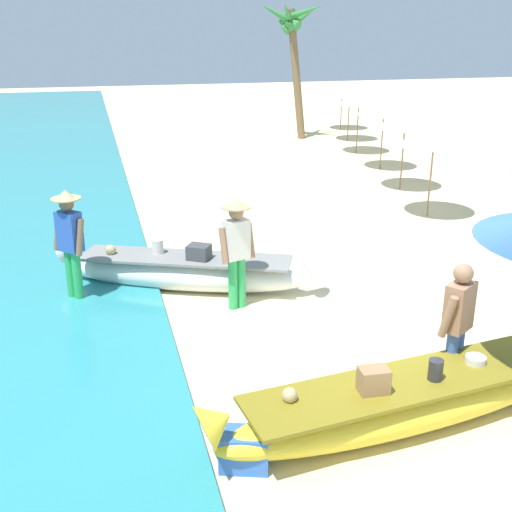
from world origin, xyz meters
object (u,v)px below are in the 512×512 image
object	(u,v)px
boat_yellow_foreground	(410,400)
cooler_box	(244,450)
boat_white_midground	(186,271)
person_vendor_assistant	(70,239)
person_tourist_customer	(458,322)
person_vendor_hatted	(237,246)
palm_tree_leaning_seaward	(292,29)

from	to	relation	value
boat_yellow_foreground	cooler_box	bearing A→B (deg)	-173.41
boat_white_midground	person_vendor_assistant	bearing A→B (deg)	-176.57
person_tourist_customer	boat_yellow_foreground	bearing A→B (deg)	-148.48
person_vendor_hatted	person_tourist_customer	bearing A→B (deg)	-57.20
person_vendor_assistant	palm_tree_leaning_seaward	size ratio (longest dim) A/B	0.37
boat_white_midground	boat_yellow_foreground	bearing A→B (deg)	-68.10
person_vendor_hatted	cooler_box	world-z (taller)	person_vendor_hatted
person_vendor_hatted	palm_tree_leaning_seaward	distance (m)	15.43
person_vendor_hatted	palm_tree_leaning_seaward	size ratio (longest dim) A/B	0.35
person_tourist_customer	cooler_box	distance (m)	2.83
boat_white_midground	person_tourist_customer	distance (m)	4.61
person_vendor_assistant	palm_tree_leaning_seaward	distance (m)	15.71
person_vendor_assistant	cooler_box	world-z (taller)	person_vendor_assistant
person_tourist_customer	cooler_box	xyz separation A→B (m)	(-2.64, -0.70, -0.71)
person_tourist_customer	palm_tree_leaning_seaward	world-z (taller)	palm_tree_leaning_seaward
boat_white_midground	person_tourist_customer	size ratio (longest dim) A/B	2.58
boat_white_midground	cooler_box	distance (m)	4.52
boat_white_midground	person_vendor_hatted	size ratio (longest dim) A/B	2.41
person_vendor_hatted	boat_white_midground	bearing A→B (deg)	125.30
boat_yellow_foreground	boat_white_midground	bearing A→B (deg)	111.90
boat_yellow_foreground	person_vendor_assistant	size ratio (longest dim) A/B	2.64
cooler_box	person_vendor_hatted	bearing A→B (deg)	96.39
person_vendor_hatted	person_tourist_customer	size ratio (longest dim) A/B	1.07
boat_white_midground	palm_tree_leaning_seaward	distance (m)	15.00
boat_white_midground	person_tourist_customer	bearing A→B (deg)	-56.60
person_tourist_customer	person_vendor_assistant	xyz separation A→B (m)	(-4.25, 3.72, 0.13)
person_tourist_customer	boat_white_midground	bearing A→B (deg)	123.40
boat_white_midground	cooler_box	bearing A→B (deg)	-91.60
boat_white_midground	person_tourist_customer	world-z (taller)	person_tourist_customer
boat_yellow_foreground	person_vendor_hatted	xyz separation A→B (m)	(-1.09, 3.41, 0.68)
boat_yellow_foreground	boat_white_midground	world-z (taller)	boat_yellow_foreground
palm_tree_leaning_seaward	cooler_box	xyz separation A→B (m)	(-6.07, -17.82, -3.70)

